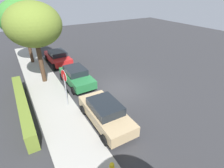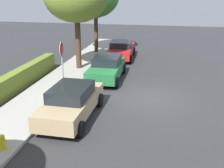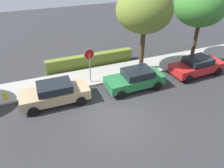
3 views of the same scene
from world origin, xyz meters
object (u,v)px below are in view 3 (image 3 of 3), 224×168
at_px(street_tree_mid_block, 144,10).
at_px(fire_hydrant, 5,96).
at_px(stop_sign, 89,60).
at_px(street_tree_far, 200,5).
at_px(parked_car_tan, 55,93).
at_px(parked_car_green, 135,79).
at_px(parked_car_red, 197,66).

height_order(street_tree_mid_block, fire_hydrant, street_tree_mid_block).
height_order(stop_sign, street_tree_mid_block, street_tree_mid_block).
distance_m(street_tree_far, fire_hydrant, 16.57).
distance_m(parked_car_tan, street_tree_far, 13.62).
bearing_deg(parked_car_green, parked_car_red, 0.49).
bearing_deg(parked_car_tan, parked_car_red, -1.27).
bearing_deg(stop_sign, parked_car_green, -31.57).
distance_m(stop_sign, street_tree_far, 10.37).
distance_m(parked_car_red, street_tree_far, 5.05).
xyz_separation_m(street_tree_far, fire_hydrant, (-15.94, -0.96, -4.42)).
bearing_deg(street_tree_mid_block, stop_sign, -172.59).
bearing_deg(parked_car_red, parked_car_green, -179.51).
relative_size(parked_car_green, parked_car_tan, 0.97).
bearing_deg(parked_car_tan, fire_hydrant, 155.73).
relative_size(parked_car_green, fire_hydrant, 6.00).
distance_m(parked_car_tan, fire_hydrant, 3.48).
distance_m(street_tree_mid_block, fire_hydrant, 11.48).
height_order(parked_car_green, street_tree_far, street_tree_far).
bearing_deg(street_tree_mid_block, parked_car_tan, -164.43).
bearing_deg(parked_car_green, stop_sign, 148.43).
bearing_deg(fire_hydrant, parked_car_tan, -24.27).
bearing_deg(parked_car_red, street_tree_mid_block, 149.72).
relative_size(parked_car_tan, parked_car_red, 0.99).
xyz_separation_m(street_tree_mid_block, street_tree_far, (5.42, 0.33, -0.14)).
bearing_deg(street_tree_far, street_tree_mid_block, -176.50).
bearing_deg(fire_hydrant, street_tree_mid_block, 3.45).
xyz_separation_m(stop_sign, street_tree_far, (9.94, 0.92, 2.84)).
height_order(stop_sign, fire_hydrant, stop_sign).
xyz_separation_m(stop_sign, parked_car_tan, (-2.85, -1.47, -1.19)).
height_order(stop_sign, parked_car_green, stop_sign).
xyz_separation_m(parked_car_green, parked_car_tan, (-5.72, 0.30, 0.01)).
height_order(parked_car_tan, parked_car_red, parked_car_tan).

